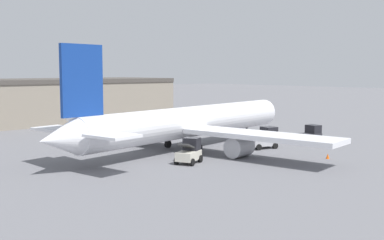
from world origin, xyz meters
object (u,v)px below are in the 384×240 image
object	(u,v)px
ground_crew_worker	(269,136)
baggage_tug	(265,139)
airplane	(186,123)
belt_loader_truck	(190,152)
pushback_tug	(310,134)
safety_cone_near	(328,156)

from	to	relation	value
ground_crew_worker	baggage_tug	size ratio (longest dim) A/B	0.45
airplane	belt_loader_truck	bearing A→B (deg)	-138.51
belt_loader_truck	pushback_tug	world-z (taller)	belt_loader_truck
pushback_tug	airplane	bearing A→B (deg)	169.12
airplane	ground_crew_worker	size ratio (longest dim) A/B	23.98
pushback_tug	ground_crew_worker	bearing A→B (deg)	159.14
safety_cone_near	pushback_tug	bearing A→B (deg)	42.24
airplane	belt_loader_truck	world-z (taller)	airplane
airplane	ground_crew_worker	xyz separation A→B (m)	(11.01, -3.19, -2.16)
baggage_tug	pushback_tug	world-z (taller)	baggage_tug
airplane	belt_loader_truck	xyz separation A→B (m)	(-5.31, -6.43, -1.92)
airplane	pushback_tug	distance (m)	17.00
airplane	baggage_tug	bearing A→B (deg)	-46.80
ground_crew_worker	belt_loader_truck	xyz separation A→B (m)	(-16.32, -3.24, 0.24)
airplane	baggage_tug	xyz separation A→B (m)	(7.19, -5.59, -1.92)
baggage_tug	belt_loader_truck	bearing A→B (deg)	-161.42
airplane	pushback_tug	bearing A→B (deg)	-29.91
ground_crew_worker	safety_cone_near	size ratio (longest dim) A/B	3.01
belt_loader_truck	ground_crew_worker	bearing A→B (deg)	-12.79
ground_crew_worker	baggage_tug	distance (m)	4.51
ground_crew_worker	pushback_tug	size ratio (longest dim) A/B	0.50
ground_crew_worker	pushback_tug	bearing A→B (deg)	-110.07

